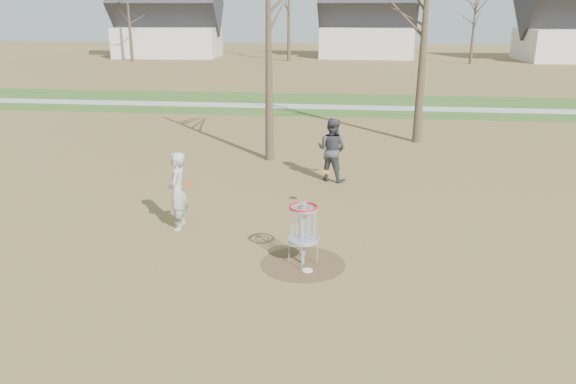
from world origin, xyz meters
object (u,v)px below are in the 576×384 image
(player_throwing, at_px, (332,150))
(disc_grounded, at_px, (307,270))
(disc_golf_basket, at_px, (303,224))
(player_standing, at_px, (178,191))

(player_throwing, relative_size, disc_grounded, 9.00)
(player_throwing, height_order, disc_grounded, player_throwing)
(disc_golf_basket, bearing_deg, player_throwing, 87.17)
(player_standing, bearing_deg, player_throwing, 137.20)
(player_throwing, height_order, disc_golf_basket, player_throwing)
(player_throwing, bearing_deg, disc_golf_basket, 109.46)
(disc_grounded, xyz_separation_m, disc_golf_basket, (-0.12, 0.33, 0.89))
(player_throwing, distance_m, disc_grounded, 6.61)
(player_standing, xyz_separation_m, player_throwing, (3.51, 4.54, 0.03))
(player_throwing, bearing_deg, disc_grounded, 110.68)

